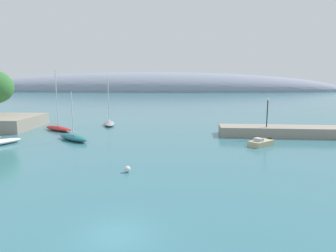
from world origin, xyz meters
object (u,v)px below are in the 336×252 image
at_px(mooring_buoy_white, 127,169).
at_px(harbor_lamp_post, 267,109).
at_px(sailboat_teal_mid_mooring, 73,137).
at_px(sailboat_red_near_shore, 58,128).
at_px(motorboat_sand_foreground, 261,143).
at_px(sailboat_grey_outer_mooring, 109,123).

distance_m(mooring_buoy_white, harbor_lamp_post, 26.80).
bearing_deg(sailboat_teal_mid_mooring, sailboat_red_near_shore, 164.72).
relative_size(sailboat_red_near_shore, motorboat_sand_foreground, 2.68).
bearing_deg(sailboat_red_near_shore, harbor_lamp_post, 28.64).
bearing_deg(mooring_buoy_white, sailboat_red_near_shore, 124.85).
xyz_separation_m(sailboat_teal_mid_mooring, harbor_lamp_post, (29.06, 4.10, 3.77)).
bearing_deg(sailboat_teal_mid_mooring, mooring_buoy_white, -14.07).
xyz_separation_m(sailboat_grey_outer_mooring, harbor_lamp_post, (27.18, -10.54, 3.77)).
bearing_deg(mooring_buoy_white, sailboat_teal_mid_mooring, 125.28).
bearing_deg(sailboat_red_near_shore, sailboat_grey_outer_mooring, 76.46).
bearing_deg(sailboat_teal_mid_mooring, harbor_lamp_post, 48.69).
xyz_separation_m(motorboat_sand_foreground, harbor_lamp_post, (2.62, 6.68, 3.84)).
xyz_separation_m(sailboat_teal_mid_mooring, motorboat_sand_foreground, (26.44, -2.58, -0.07)).
xyz_separation_m(sailboat_teal_mid_mooring, mooring_buoy_white, (10.46, -14.79, -0.16)).
bearing_deg(harbor_lamp_post, sailboat_teal_mid_mooring, -171.96).
relative_size(sailboat_red_near_shore, harbor_lamp_post, 2.32).
relative_size(motorboat_sand_foreground, mooring_buoy_white, 6.41).
distance_m(sailboat_red_near_shore, mooring_buoy_white, 27.99).
relative_size(sailboat_grey_outer_mooring, motorboat_sand_foreground, 2.41).
distance_m(sailboat_red_near_shore, harbor_lamp_post, 35.03).
height_order(sailboat_teal_mid_mooring, mooring_buoy_white, sailboat_teal_mid_mooring).
relative_size(sailboat_teal_mid_mooring, mooring_buoy_white, 11.66).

